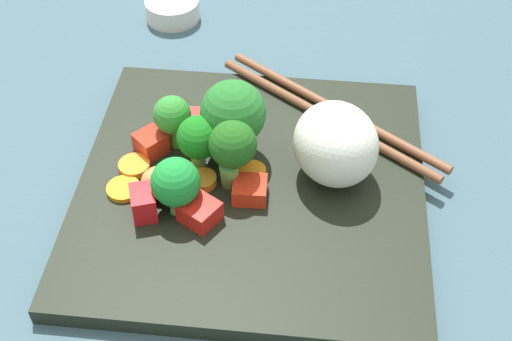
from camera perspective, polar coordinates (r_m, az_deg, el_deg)
The scene contains 23 objects.
ground_plane at distance 60.02cm, azimuth -0.35°, elevation -2.58°, with size 110.00×110.00×2.00cm, color #395562.
square_plate at distance 58.72cm, azimuth -0.36°, elevation -1.42°, with size 28.53×28.53×1.55cm, color black.
rice_mound at distance 56.76cm, azimuth 6.49°, elevation 2.15°, with size 7.45×6.72×6.82cm, color white.
broccoli_floret_0 at distance 59.69cm, azimuth -6.77°, elevation 4.30°, with size 3.24×3.24×5.07cm.
broccoli_floret_1 at distance 57.34cm, azimuth -4.68°, elevation 2.60°, with size 3.65×3.65×5.28cm.
broccoli_floret_2 at distance 54.45cm, azimuth -6.55°, elevation -1.01°, with size 3.92×3.92×4.99cm.
broccoli_floret_3 at distance 55.18cm, azimuth -1.97°, elevation 1.61°, with size 3.88×3.88×6.21cm.
broccoli_floret_4 at distance 57.84cm, azimuth -1.87°, elevation 4.59°, with size 5.50×5.50×7.21cm.
carrot_slice_0 at distance 62.71cm, azimuth -2.68°, elevation 3.73°, with size 2.13×2.13×0.79cm, color orange.
carrot_slice_1 at distance 57.92cm, azimuth -4.37°, elevation -0.78°, with size 2.34×2.34×0.73cm, color orange.
carrot_slice_2 at distance 59.11cm, azimuth -6.72°, elevation 0.04°, with size 2.25×2.25×0.53cm, color orange.
carrot_slice_3 at distance 58.28cm, azimuth -10.71°, elevation -1.48°, with size 2.80×2.80×0.43cm, color orange.
carrot_slice_4 at distance 58.33cm, azimuth 0.11°, elevation -0.19°, with size 2.32×2.32×0.74cm, color orange.
carrot_slice_5 at distance 59.85cm, azimuth -9.86°, elevation 0.36°, with size 2.66×2.66×0.63cm, color orange.
pepper_chunk_0 at distance 60.73cm, azimuth -8.54°, elevation 2.21°, with size 2.33×2.33×1.90cm, color red.
pepper_chunk_1 at distance 54.93cm, azimuth -4.60°, elevation -3.35°, with size 2.58×2.80×1.72cm, color red.
pepper_chunk_2 at distance 55.61cm, azimuth -9.13°, elevation -2.62°, with size 2.55×1.87×2.38cm, color red.
pepper_chunk_3 at distance 56.44cm, azimuth -0.47°, elevation -1.60°, with size 2.73×2.57×1.53cm, color red.
pepper_chunk_4 at distance 62.84cm, azimuth -5.92°, elevation 3.89°, with size 3.05×3.08×1.27cm, color red.
chicken_piece_0 at distance 57.27cm, azimuth -7.84°, elevation -0.87°, with size 3.06×2.90×2.07cm, color #C08246.
chicken_piece_2 at distance 60.97cm, azimuth -3.81°, elevation 3.13°, with size 3.24×2.49×2.26cm, color tan.
chopstick_pair at distance 64.21cm, azimuth 6.04°, elevation 4.68°, with size 16.38×20.65×0.82cm.
sauce_cup at distance 79.74cm, azimuth -6.81°, elevation 12.88°, with size 5.92×5.92×2.24cm, color silver.
Camera 1 is at (-40.06, -3.41, 43.57)cm, focal length 49.21 mm.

